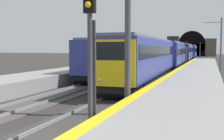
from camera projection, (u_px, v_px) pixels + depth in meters
platform_right_edge_strip at (88, 125)px, 7.85m from camera, size 112.00×0.50×0.01m
train_main_approaching at (180, 53)px, 50.86m from camera, size 74.47×3.23×5.03m
train_adjacent_platform at (143, 54)px, 41.79m from camera, size 41.14×3.00×5.01m
railway_signal_near at (90, 55)px, 9.02m from camera, size 0.39×0.38×5.10m
railway_signal_mid at (186, 52)px, 42.56m from camera, size 0.39×0.38×4.34m
railway_signal_far at (200, 49)px, 94.77m from camera, size 0.39×0.38×5.31m
overhead_signal_gantry at (54, 9)px, 14.07m from camera, size 0.70×8.09×6.92m
tunnel_portal at (192, 47)px, 112.42m from camera, size 3.00×18.73×10.49m
catenary_mast_near at (221, 44)px, 36.98m from camera, size 0.22×2.25×7.30m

